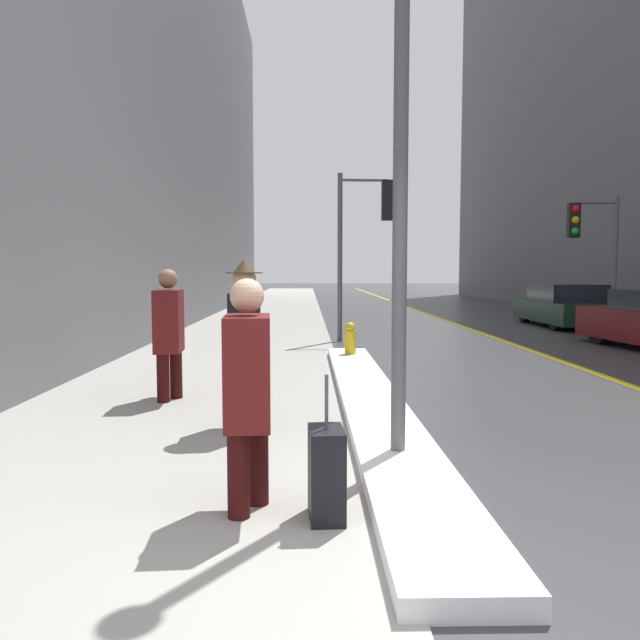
# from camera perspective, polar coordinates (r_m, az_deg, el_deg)

# --- Properties ---
(ground_plane) EXTENTS (160.00, 160.00, 0.00)m
(ground_plane) POSITION_cam_1_polar(r_m,az_deg,el_deg) (3.49, 8.65, -22.89)
(ground_plane) COLOR #38383A
(sidewalk_slab) EXTENTS (4.00, 80.00, 0.01)m
(sidewalk_slab) POSITION_cam_1_polar(r_m,az_deg,el_deg) (18.18, -5.78, -0.58)
(sidewalk_slab) COLOR #9E9B93
(sidewalk_slab) RESTS_ON ground
(road_centre_stripe) EXTENTS (0.16, 80.00, 0.00)m
(road_centre_stripe) POSITION_cam_1_polar(r_m,az_deg,el_deg) (18.69, 12.89, -0.55)
(road_centre_stripe) COLOR gold
(road_centre_stripe) RESTS_ON ground
(snow_bank_curb) EXTENTS (0.70, 9.12, 0.14)m
(snow_bank_curb) POSITION_cam_1_polar(r_m,az_deg,el_deg) (7.45, 4.70, -7.43)
(snow_bank_curb) COLOR white
(snow_bank_curb) RESTS_ON ground
(building_facade_left) EXTENTS (6.00, 36.00, 16.09)m
(building_facade_left) POSITION_cam_1_polar(r_m,az_deg,el_deg) (24.79, -17.25, 19.35)
(building_facade_left) COLOR slate
(building_facade_left) RESTS_ON ground
(lamp_post) EXTENTS (0.28, 0.28, 5.25)m
(lamp_post) POSITION_cam_1_polar(r_m,az_deg,el_deg) (5.30, 7.46, 21.05)
(lamp_post) COLOR #515156
(lamp_post) RESTS_ON ground
(traffic_light_near) EXTENTS (1.31, 0.32, 3.80)m
(traffic_light_near) POSITION_cam_1_polar(r_m,az_deg,el_deg) (14.34, 4.57, 9.05)
(traffic_light_near) COLOR #515156
(traffic_light_near) RESTS_ON ground
(traffic_light_far) EXTENTS (1.31, 0.32, 3.53)m
(traffic_light_far) POSITION_cam_1_polar(r_m,az_deg,el_deg) (17.81, 23.40, 7.14)
(traffic_light_far) COLOR #515156
(traffic_light_far) RESTS_ON ground
(pedestrian_nearside) EXTENTS (0.33, 0.52, 1.56)m
(pedestrian_nearside) POSITION_cam_1_polar(r_m,az_deg,el_deg) (4.14, -6.62, -5.83)
(pedestrian_nearside) COLOR #340C0C
(pedestrian_nearside) RESTS_ON ground
(pedestrian_trailing) EXTENTS (0.37, 0.55, 1.73)m
(pedestrian_trailing) POSITION_cam_1_polar(r_m,az_deg,el_deg) (6.31, -6.89, -1.54)
(pedestrian_trailing) COLOR black
(pedestrian_trailing) RESTS_ON ground
(pedestrian_in_glasses) EXTENTS (0.34, 0.75, 1.63)m
(pedestrian_in_glasses) POSITION_cam_1_polar(r_m,az_deg,el_deg) (7.88, -13.64, -0.75)
(pedestrian_in_glasses) COLOR #340C0C
(pedestrian_in_glasses) RESTS_ON ground
(parked_car_dark_green) EXTENTS (1.81, 4.31, 1.23)m
(parked_car_dark_green) POSITION_cam_1_polar(r_m,az_deg,el_deg) (19.55, 21.49, 1.17)
(parked_car_dark_green) COLOR black
(parked_car_dark_green) RESTS_ON ground
(rolling_suitcase) EXTENTS (0.24, 0.37, 0.95)m
(rolling_suitcase) POSITION_cam_1_polar(r_m,az_deg,el_deg) (4.12, 0.60, -13.93)
(rolling_suitcase) COLOR black
(rolling_suitcase) RESTS_ON ground
(fire_hydrant) EXTENTS (0.20, 0.20, 0.70)m
(fire_hydrant) POSITION_cam_1_polar(r_m,az_deg,el_deg) (11.08, 2.78, -2.04)
(fire_hydrant) COLOR gold
(fire_hydrant) RESTS_ON ground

